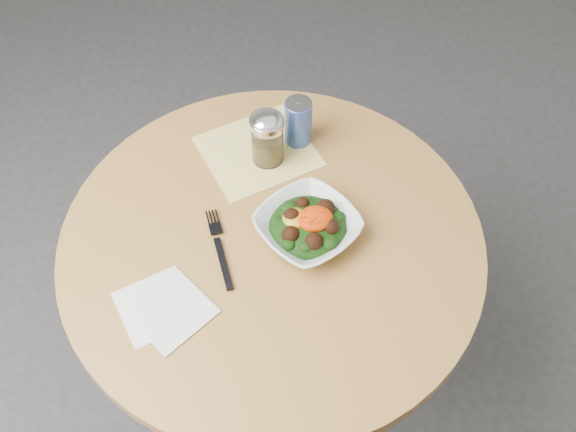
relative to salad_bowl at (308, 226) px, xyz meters
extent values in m
plane|color=#2E2F31|center=(-0.07, 0.02, -0.78)|extent=(6.00, 6.00, 0.00)
cylinder|color=black|center=(-0.07, 0.02, -0.76)|extent=(0.52, 0.52, 0.03)
cylinder|color=black|center=(-0.07, 0.02, -0.42)|extent=(0.10, 0.10, 0.71)
cylinder|color=#BE8D44|center=(-0.07, 0.02, -0.05)|extent=(0.90, 0.90, 0.04)
cube|color=#DBB60B|center=(-0.03, 0.26, -0.03)|extent=(0.27, 0.26, 0.00)
cube|color=white|center=(-0.34, -0.06, -0.03)|extent=(0.16, 0.16, 0.00)
cube|color=white|center=(-0.32, -0.08, -0.03)|extent=(0.18, 0.18, 0.00)
imported|color=silver|center=(0.00, 0.00, 0.00)|extent=(0.26, 0.26, 0.05)
ellipsoid|color=black|center=(0.00, 0.00, 0.00)|extent=(0.16, 0.16, 0.06)
ellipsoid|color=#BC9412|center=(-0.02, 0.01, 0.02)|extent=(0.05, 0.05, 0.02)
ellipsoid|color=#F73605|center=(0.01, 0.00, 0.03)|extent=(0.07, 0.06, 0.03)
cube|color=black|center=(-0.19, -0.02, -0.02)|extent=(0.02, 0.13, 0.00)
cube|color=black|center=(-0.18, 0.09, -0.02)|extent=(0.03, 0.07, 0.00)
cylinder|color=silver|center=(-0.01, 0.23, 0.03)|extent=(0.07, 0.07, 0.11)
cylinder|color=olive|center=(-0.01, 0.23, 0.01)|extent=(0.06, 0.06, 0.06)
cylinder|color=white|center=(-0.01, 0.23, 0.09)|extent=(0.08, 0.08, 0.01)
ellipsoid|color=white|center=(-0.01, 0.23, 0.10)|extent=(0.07, 0.07, 0.03)
cylinder|color=navy|center=(0.08, 0.26, 0.03)|extent=(0.06, 0.06, 0.12)
cylinder|color=silver|center=(0.08, 0.26, 0.09)|extent=(0.06, 0.06, 0.00)
cube|color=silver|center=(0.08, 0.27, 0.09)|extent=(0.01, 0.02, 0.00)
camera|label=1|loc=(-0.30, -0.72, 1.09)|focal=40.00mm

